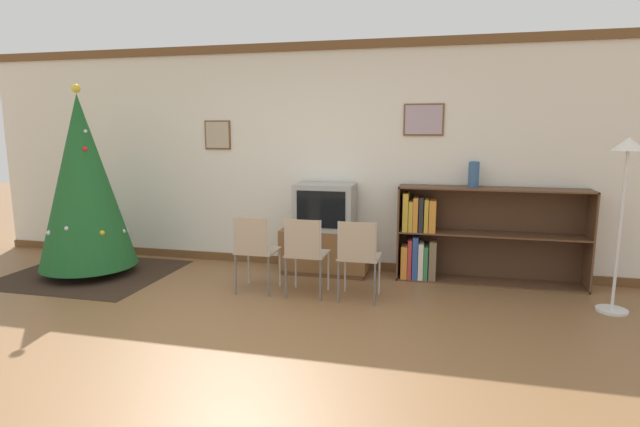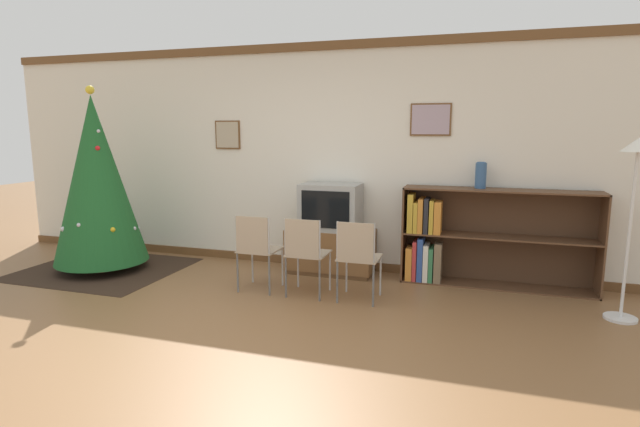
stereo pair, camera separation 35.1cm
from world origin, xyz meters
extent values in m
plane|color=brown|center=(0.00, 0.00, 0.00)|extent=(24.00, 24.00, 0.00)
cube|color=silver|center=(0.00, 2.56, 1.35)|extent=(8.93, 0.08, 2.70)
cube|color=brown|center=(0.00, 2.51, 2.65)|extent=(8.93, 0.03, 0.10)
cube|color=brown|center=(0.00, 2.51, 0.05)|extent=(8.93, 0.03, 0.10)
cube|color=brown|center=(-1.21, 2.51, 1.62)|extent=(0.34, 0.02, 0.36)
cube|color=tan|center=(-1.21, 2.50, 1.62)|extent=(0.31, 0.01, 0.32)
cube|color=brown|center=(1.32, 2.51, 1.80)|extent=(0.45, 0.02, 0.36)
cube|color=#A893A3|center=(1.32, 2.50, 1.80)|extent=(0.41, 0.01, 0.32)
cube|color=#332319|center=(-2.46, 1.56, 0.00)|extent=(1.83, 1.61, 0.01)
cylinder|color=maroon|center=(-2.46, 1.56, 0.06)|extent=(0.36, 0.36, 0.10)
cone|color=#1E5B28|center=(-2.46, 1.56, 1.10)|extent=(1.08, 1.08, 1.98)
sphere|color=yellow|center=(-2.46, 1.56, 2.14)|extent=(0.10, 0.10, 0.10)
sphere|color=silver|center=(-2.35, 1.53, 1.67)|extent=(0.04, 0.04, 0.04)
sphere|color=silver|center=(-2.05, 1.66, 0.52)|extent=(0.05, 0.05, 0.05)
sphere|color=silver|center=(-2.66, 1.21, 0.56)|extent=(0.06, 0.06, 0.06)
sphere|color=red|center=(-2.33, 1.47, 1.48)|extent=(0.06, 0.06, 0.06)
sphere|color=silver|center=(-2.40, 1.18, 0.63)|extent=(0.05, 0.05, 0.05)
sphere|color=gold|center=(-2.10, 1.36, 0.56)|extent=(0.06, 0.06, 0.06)
sphere|color=silver|center=(-2.12, 1.83, 0.49)|extent=(0.05, 0.05, 0.05)
cube|color=brown|center=(0.23, 2.27, 0.03)|extent=(0.98, 0.43, 0.05)
cube|color=brown|center=(0.23, 2.27, 0.29)|extent=(1.02, 0.45, 0.48)
cube|color=#9E9E99|center=(0.23, 2.27, 0.80)|extent=(0.69, 0.43, 0.54)
cube|color=black|center=(0.23, 2.05, 0.80)|extent=(0.56, 0.01, 0.42)
cube|color=tan|center=(-0.31, 1.47, 0.43)|extent=(0.40, 0.40, 0.02)
cube|color=tan|center=(-0.31, 1.27, 0.63)|extent=(0.35, 0.02, 0.38)
cylinder|color=#B2B2B2|center=(-0.49, 1.65, 0.21)|extent=(0.02, 0.02, 0.42)
cylinder|color=#B2B2B2|center=(-0.13, 1.65, 0.21)|extent=(0.02, 0.02, 0.42)
cylinder|color=#B2B2B2|center=(-0.49, 1.29, 0.21)|extent=(0.02, 0.02, 0.42)
cylinder|color=#B2B2B2|center=(-0.13, 1.29, 0.21)|extent=(0.02, 0.02, 0.42)
cylinder|color=#B2B2B2|center=(-0.49, 1.29, 0.41)|extent=(0.02, 0.02, 0.82)
cylinder|color=#B2B2B2|center=(-0.13, 1.29, 0.41)|extent=(0.02, 0.02, 0.82)
cube|color=tan|center=(0.23, 1.47, 0.43)|extent=(0.40, 0.40, 0.02)
cube|color=tan|center=(0.23, 1.27, 0.63)|extent=(0.35, 0.02, 0.38)
cylinder|color=#B2B2B2|center=(0.05, 1.65, 0.21)|extent=(0.02, 0.02, 0.42)
cylinder|color=#B2B2B2|center=(0.41, 1.65, 0.21)|extent=(0.02, 0.02, 0.42)
cylinder|color=#B2B2B2|center=(0.05, 1.29, 0.21)|extent=(0.02, 0.02, 0.42)
cylinder|color=#B2B2B2|center=(0.41, 1.29, 0.21)|extent=(0.02, 0.02, 0.42)
cylinder|color=#B2B2B2|center=(0.05, 1.29, 0.41)|extent=(0.02, 0.02, 0.82)
cylinder|color=#B2B2B2|center=(0.41, 1.29, 0.41)|extent=(0.02, 0.02, 0.82)
cube|color=tan|center=(0.77, 1.47, 0.43)|extent=(0.40, 0.40, 0.02)
cube|color=tan|center=(0.77, 1.27, 0.63)|extent=(0.35, 0.02, 0.38)
cylinder|color=#B2B2B2|center=(0.59, 1.65, 0.21)|extent=(0.02, 0.02, 0.42)
cylinder|color=#B2B2B2|center=(0.95, 1.65, 0.21)|extent=(0.02, 0.02, 0.42)
cylinder|color=#B2B2B2|center=(0.59, 1.29, 0.21)|extent=(0.02, 0.02, 0.42)
cylinder|color=#B2B2B2|center=(0.95, 1.29, 0.21)|extent=(0.02, 0.02, 0.42)
cylinder|color=#B2B2B2|center=(0.59, 1.29, 0.41)|extent=(0.02, 0.02, 0.82)
cylinder|color=#B2B2B2|center=(0.95, 1.29, 0.41)|extent=(0.02, 0.02, 0.82)
cube|color=brown|center=(1.09, 2.32, 0.53)|extent=(0.02, 0.36, 1.07)
cube|color=brown|center=(3.09, 2.32, 0.53)|extent=(0.02, 0.36, 1.07)
cube|color=brown|center=(2.09, 2.32, 1.06)|extent=(2.02, 0.36, 0.02)
cube|color=brown|center=(2.09, 2.32, 0.01)|extent=(2.02, 0.36, 0.02)
cube|color=brown|center=(2.09, 2.32, 0.55)|extent=(1.98, 0.36, 0.02)
cube|color=#492F1E|center=(2.09, 2.50, 0.53)|extent=(2.02, 0.01, 1.07)
cube|color=orange|center=(1.17, 2.26, 0.20)|extent=(0.07, 0.22, 0.37)
cube|color=#B73333|center=(1.23, 2.28, 0.24)|extent=(0.04, 0.27, 0.45)
cube|color=#2D4C93|center=(1.29, 2.27, 0.26)|extent=(0.06, 0.25, 0.48)
cube|color=silver|center=(1.35, 2.28, 0.22)|extent=(0.06, 0.26, 0.41)
cube|color=#337547|center=(1.41, 2.29, 0.21)|extent=(0.05, 0.28, 0.38)
cube|color=#756047|center=(1.48, 2.25, 0.24)|extent=(0.08, 0.21, 0.44)
cube|color=gold|center=(1.17, 2.27, 0.78)|extent=(0.06, 0.25, 0.43)
cube|color=gold|center=(1.23, 2.29, 0.73)|extent=(0.04, 0.29, 0.34)
cube|color=orange|center=(1.28, 2.30, 0.75)|extent=(0.05, 0.30, 0.38)
cube|color=#232328|center=(1.34, 2.27, 0.76)|extent=(0.05, 0.24, 0.39)
cube|color=gold|center=(1.40, 2.26, 0.75)|extent=(0.04, 0.22, 0.37)
cube|color=orange|center=(1.46, 2.27, 0.74)|extent=(0.07, 0.24, 0.36)
cylinder|color=#335684|center=(1.88, 2.36, 1.20)|extent=(0.12, 0.12, 0.27)
torus|color=#335684|center=(1.88, 2.36, 1.34)|extent=(0.10, 0.10, 0.02)
cylinder|color=silver|center=(3.15, 1.65, 0.01)|extent=(0.28, 0.28, 0.03)
cylinder|color=silver|center=(3.15, 1.65, 0.77)|extent=(0.03, 0.03, 1.48)
cone|color=white|center=(3.15, 1.65, 1.57)|extent=(0.28, 0.28, 0.12)
camera|label=1|loc=(1.53, -3.34, 1.70)|focal=28.00mm
camera|label=2|loc=(1.86, -3.25, 1.70)|focal=28.00mm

